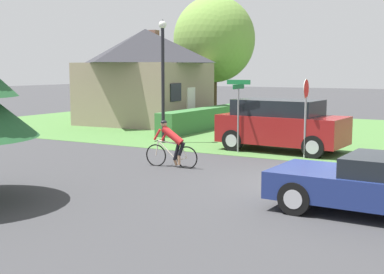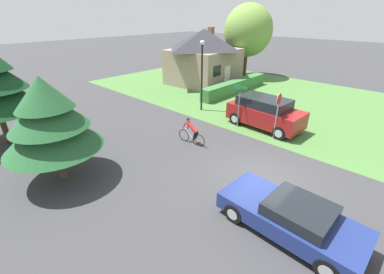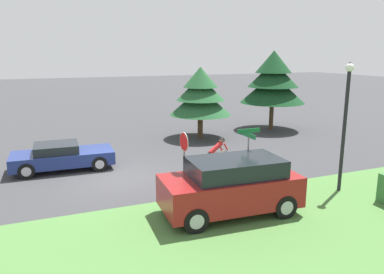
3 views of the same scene
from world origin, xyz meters
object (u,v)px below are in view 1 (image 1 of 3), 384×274
street_lamp (163,69)px  street_name_sign (238,102)px  sedan_left_lane (384,186)px  deciduous_tree_right (214,40)px  cottage_house (146,75)px  stop_sign (306,103)px  cyclist (172,145)px  parked_suv_right (281,125)px

street_lamp → street_name_sign: (-0.75, -3.66, -1.16)m
sedan_left_lane → deciduous_tree_right: (18.63, 13.58, 4.15)m
cottage_house → stop_sign: bearing=-125.7°
stop_sign → street_lamp: size_ratio=0.54×
sedan_left_lane → street_lamp: (6.87, 9.75, 2.34)m
cottage_house → street_lamp: 8.24m
cottage_house → deciduous_tree_right: 5.97m
cyclist → stop_sign: bearing=-134.5°
cottage_house → stop_sign: (-7.14, -11.37, -0.82)m
stop_sign → street_lamp: (0.78, 6.13, 1.12)m
sedan_left_lane → cyclist: cyclist is taller
street_name_sign → deciduous_tree_right: bearing=30.9°
street_lamp → cottage_house: bearing=39.6°
parked_suv_right → street_lamp: bearing=6.3°
street_name_sign → cyclist: bearing=172.0°
cottage_house → sedan_left_lane: cottage_house is taller
cottage_house → deciduous_tree_right: bearing=-18.3°
street_lamp → stop_sign: bearing=-97.3°
cottage_house → parked_suv_right: bearing=-124.5°
cyclist → stop_sign: stop_sign is taller
street_lamp → deciduous_tree_right: bearing=18.0°
cottage_house → parked_suv_right: (-6.06, -10.14, -1.70)m
sedan_left_lane → deciduous_tree_right: bearing=-52.2°
parked_suv_right → street_lamp: 5.29m
cyclist → parked_suv_right: 5.01m
sedan_left_lane → deciduous_tree_right: 23.43m
sedan_left_lane → cyclist: size_ratio=2.58×
sedan_left_lane → cyclist: 7.05m
cottage_house → sedan_left_lane: 20.10m
parked_suv_right → stop_sign: bearing=142.0°
parked_suv_right → sedan_left_lane: bearing=127.1°
sedan_left_lane → street_name_sign: bearing=-43.4°
street_lamp → sedan_left_lane: bearing=-125.2°
stop_sign → street_name_sign: bearing=-94.3°
sedan_left_lane → stop_sign: size_ratio=1.70×
cyclist → sedan_left_lane: bearing=154.4°
cyclist → cottage_house: bearing=-57.1°
cyclist → street_name_sign: street_name_sign is taller
cyclist → street_name_sign: size_ratio=0.67×
cyclist → parked_suv_right: parked_suv_right is taller
cyclist → parked_suv_right: (4.69, -1.74, 0.27)m
stop_sign → sedan_left_lane: bearing=27.2°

